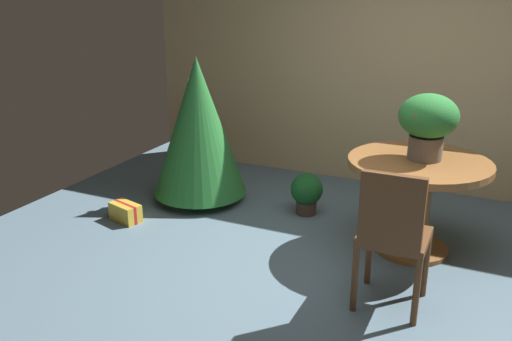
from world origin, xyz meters
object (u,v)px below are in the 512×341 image
flower_vase (428,121)px  holiday_tree (198,127)px  gift_box_gold (126,212)px  potted_plant (307,192)px  round_dining_table (417,188)px  wooden_chair_near (393,232)px

flower_vase → holiday_tree: (-2.15, 0.19, -0.32)m
gift_box_gold → flower_vase: bearing=12.4°
flower_vase → potted_plant: bearing=163.8°
round_dining_table → holiday_tree: 2.15m
round_dining_table → gift_box_gold: 2.58m
wooden_chair_near → gift_box_gold: bearing=170.3°
wooden_chair_near → holiday_tree: bearing=151.2°
flower_vase → wooden_chair_near: size_ratio=0.52×
round_dining_table → flower_vase: bearing=56.0°
wooden_chair_near → flower_vase: bearing=88.4°
flower_vase → potted_plant: size_ratio=1.28×
round_dining_table → potted_plant: bearing=161.4°
flower_vase → wooden_chair_near: flower_vase is taller
gift_box_gold → holiday_tree: bearing=64.4°
holiday_tree → gift_box_gold: bearing=-115.6°
gift_box_gold → potted_plant: (1.45, 0.86, 0.14)m
potted_plant → wooden_chair_near: bearing=-51.1°
flower_vase → gift_box_gold: 2.76m
round_dining_table → holiday_tree: size_ratio=0.77×
gift_box_gold → potted_plant: bearing=30.7°
flower_vase → holiday_tree: holiday_tree is taller
wooden_chair_near → potted_plant: 1.68m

